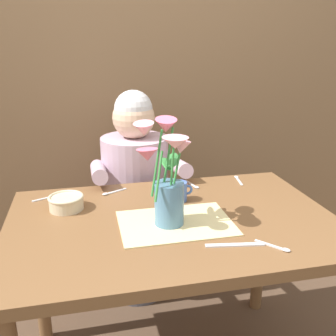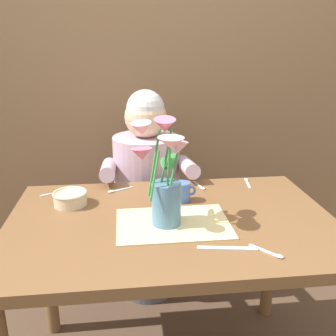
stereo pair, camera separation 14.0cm
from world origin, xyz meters
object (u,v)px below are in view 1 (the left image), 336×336
seated_person (136,200)px  ceramic_mug (179,191)px  ceramic_bowl (66,202)px  dinner_knife (235,245)px  flower_vase (167,178)px

seated_person → ceramic_mug: 0.52m
ceramic_bowl → dinner_knife: bearing=-37.4°
ceramic_bowl → ceramic_mug: (0.45, -0.01, 0.01)m
flower_vase → ceramic_bowl: size_ratio=2.76×
ceramic_bowl → ceramic_mug: bearing=-1.7°
ceramic_mug → dinner_knife: bearing=-77.9°
flower_vase → ceramic_mug: (0.09, 0.20, -0.14)m
seated_person → flower_vase: (0.02, -0.66, 0.35)m
flower_vase → ceramic_bowl: bearing=148.6°
seated_person → dinner_knife: seated_person is taller
seated_person → ceramic_bowl: seated_person is taller
dinner_knife → ceramic_bowl: bearing=151.6°
ceramic_mug → seated_person: bearing=104.1°
seated_person → flower_vase: 0.75m
seated_person → flower_vase: bearing=-92.7°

